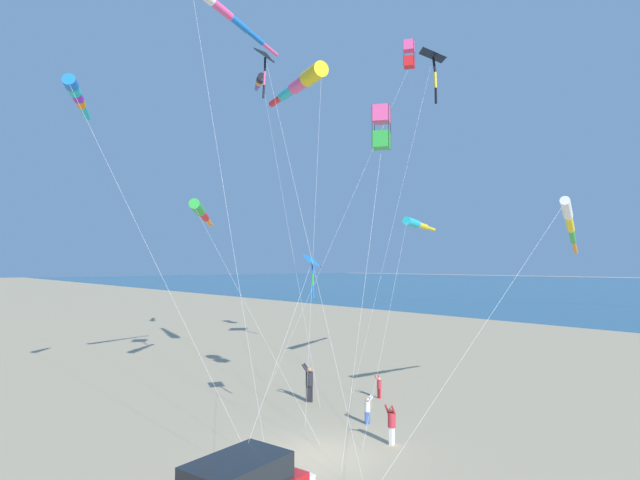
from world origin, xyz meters
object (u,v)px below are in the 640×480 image
(kite_windsock_white_trailing, at_px, (301,83))
(kite_windsock_black_fish_shape, at_px, (227,14))
(person_child_green_jacket, at_px, (368,408))
(kite_box_yellow_midlevel, at_px, (409,54))
(person_bystander_far, at_px, (392,422))
(kite_delta_rainbow_low_near, at_px, (434,56))
(person_adult_flyer, at_px, (309,381))
(kite_windsock_purple_drifting, at_px, (201,212))
(kite_delta_small_distant, at_px, (266,57))
(kite_windsock_long_streamer_right, at_px, (569,222))
(kite_windsock_checkered_midright, at_px, (417,224))
(kite_windsock_red_high_left, at_px, (76,94))
(kite_windsock_blue_topmost, at_px, (260,82))
(person_child_grey_jacket, at_px, (379,386))
(kite_delta_orange_high_right, at_px, (313,262))
(kite_box_long_streamer_left, at_px, (381,127))

(kite_windsock_white_trailing, bearing_deg, kite_windsock_black_fish_shape, -159.35)
(person_child_green_jacket, relative_size, kite_box_yellow_midlevel, 0.06)
(person_bystander_far, xyz_separation_m, kite_delta_rainbow_low_near, (9.31, 4.67, 18.25))
(person_adult_flyer, xyz_separation_m, kite_windsock_purple_drifting, (-2.79, 6.24, 8.76))
(person_child_green_jacket, xyz_separation_m, person_bystander_far, (-1.09, -2.30, 0.17))
(person_child_green_jacket, relative_size, kite_delta_small_distant, 0.07)
(person_adult_flyer, relative_size, kite_windsock_long_streamer_right, 0.11)
(person_adult_flyer, height_order, person_child_green_jacket, person_adult_flyer)
(kite_windsock_white_trailing, distance_m, kite_windsock_long_streamer_right, 15.89)
(kite_windsock_long_streamer_right, bearing_deg, kite_windsock_checkered_midright, 72.22)
(kite_delta_small_distant, height_order, kite_windsock_white_trailing, kite_windsock_white_trailing)
(kite_windsock_checkered_midright, bearing_deg, kite_windsock_black_fish_shape, -179.34)
(kite_windsock_purple_drifting, xyz_separation_m, kite_windsock_white_trailing, (4.12, -3.90, 7.28))
(kite_windsock_white_trailing, bearing_deg, kite_delta_small_distant, -151.28)
(kite_windsock_red_high_left, bearing_deg, kite_windsock_blue_topmost, 25.71)
(kite_windsock_red_high_left, distance_m, kite_windsock_checkered_midright, 19.91)
(person_child_grey_jacket, distance_m, kite_windsock_white_trailing, 17.04)
(kite_windsock_purple_drifting, height_order, kite_delta_orange_high_right, kite_windsock_purple_drifting)
(person_adult_flyer, height_order, kite_windsock_blue_topmost, kite_windsock_blue_topmost)
(kite_box_long_streamer_left, bearing_deg, kite_windsock_black_fish_shape, 127.55)
(kite_windsock_black_fish_shape, relative_size, kite_delta_orange_high_right, 2.47)
(kite_delta_small_distant, distance_m, kite_windsock_purple_drifting, 9.27)
(person_child_grey_jacket, xyz_separation_m, kite_windsock_red_high_left, (-13.11, 5.92, 13.68))
(kite_windsock_black_fish_shape, bearing_deg, kite_box_long_streamer_left, -52.45)
(person_bystander_far, distance_m, kite_windsock_purple_drifting, 15.71)
(kite_delta_small_distant, relative_size, kite_windsock_black_fish_shape, 0.94)
(kite_box_long_streamer_left, bearing_deg, kite_box_yellow_midlevel, 33.83)
(kite_box_yellow_midlevel, xyz_separation_m, kite_delta_orange_high_right, (-13.60, -6.05, -14.16))
(person_child_green_jacket, height_order, kite_windsock_white_trailing, kite_windsock_white_trailing)
(person_child_grey_jacket, height_order, kite_windsock_white_trailing, kite_windsock_white_trailing)
(kite_delta_small_distant, bearing_deg, kite_delta_orange_high_right, -99.69)
(person_child_grey_jacket, distance_m, kite_windsock_red_high_left, 19.85)
(kite_windsock_red_high_left, bearing_deg, kite_windsock_black_fish_shape, -38.39)
(kite_windsock_black_fish_shape, bearing_deg, kite_windsock_purple_drifting, 71.93)
(kite_delta_rainbow_low_near, xyz_separation_m, kite_windsock_long_streamer_right, (-2.40, -8.49, -10.52))
(person_child_grey_jacket, xyz_separation_m, kite_windsock_long_streamer_right, (2.35, -8.62, 7.94))
(kite_windsock_blue_topmost, relative_size, kite_windsock_purple_drifting, 1.51)
(person_adult_flyer, bearing_deg, kite_windsock_long_streamer_right, -62.26)
(person_adult_flyer, bearing_deg, kite_windsock_purple_drifting, 114.10)
(kite_delta_small_distant, xyz_separation_m, kite_delta_rainbow_low_near, (10.43, -2.16, 2.26))
(person_child_green_jacket, relative_size, kite_windsock_checkered_midright, 0.08)
(kite_windsock_blue_topmost, xyz_separation_m, kite_windsock_white_trailing, (-3.00, -8.66, -3.26))
(person_child_grey_jacket, relative_size, person_bystander_far, 0.75)
(kite_windsock_checkered_midright, bearing_deg, kite_delta_orange_high_right, -160.23)
(kite_delta_orange_high_right, bearing_deg, kite_windsock_checkered_midright, 19.77)
(kite_windsock_red_high_left, distance_m, kite_windsock_black_fish_shape, 7.59)
(kite_delta_orange_high_right, bearing_deg, person_bystander_far, -52.09)
(kite_windsock_red_high_left, distance_m, kite_delta_small_distant, 8.76)
(kite_windsock_checkered_midright, distance_m, kite_windsock_long_streamer_right, 11.17)
(kite_box_long_streamer_left, distance_m, kite_windsock_long_streamer_right, 8.80)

